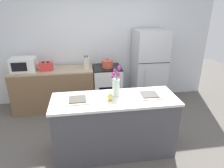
{
  "coord_description": "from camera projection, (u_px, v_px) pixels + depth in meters",
  "views": [
    {
      "loc": [
        -0.43,
        -2.52,
        2.17
      ],
      "look_at": [
        0.0,
        0.25,
        1.04
      ],
      "focal_mm": 32.0,
      "sensor_mm": 36.0,
      "label": 1
    }
  ],
  "objects": [
    {
      "name": "ground_plane",
      "position": [
        114.0,
        150.0,
        3.18
      ],
      "size": [
        10.0,
        10.0,
        0.0
      ],
      "primitive_type": "plane",
      "color": "#59544F"
    },
    {
      "name": "flower_vase",
      "position": [
        116.0,
        85.0,
        2.85
      ],
      "size": [
        0.13,
        0.12,
        0.46
      ],
      "color": "silver",
      "rests_on": "kitchen_island"
    },
    {
      "name": "plate_setting_right",
      "position": [
        149.0,
        95.0,
        2.93
      ],
      "size": [
        0.33,
        0.33,
        0.02
      ],
      "color": "beige",
      "rests_on": "kitchen_island"
    },
    {
      "name": "back_counter",
      "position": [
        54.0,
        89.0,
        4.33
      ],
      "size": [
        1.68,
        0.6,
        0.9
      ],
      "color": "brown",
      "rests_on": "ground_plane"
    },
    {
      "name": "refrigerator",
      "position": [
        149.0,
        68.0,
        4.49
      ],
      "size": [
        0.68,
        0.67,
        1.66
      ],
      "color": "#B7BABC",
      "rests_on": "ground_plane"
    },
    {
      "name": "toaster",
      "position": [
        46.0,
        66.0,
        4.08
      ],
      "size": [
        0.28,
        0.18,
        0.17
      ],
      "color": "red",
      "rests_on": "back_counter"
    },
    {
      "name": "microwave",
      "position": [
        24.0,
        64.0,
        4.04
      ],
      "size": [
        0.48,
        0.37,
        0.27
      ],
      "color": "white",
      "rests_on": "back_counter"
    },
    {
      "name": "back_wall",
      "position": [
        100.0,
        43.0,
        4.51
      ],
      "size": [
        5.2,
        0.08,
        2.7
      ],
      "color": "silver",
      "rests_on": "ground_plane"
    },
    {
      "name": "plate_setting_left",
      "position": [
        78.0,
        100.0,
        2.78
      ],
      "size": [
        0.33,
        0.33,
        0.02
      ],
      "color": "beige",
      "rests_on": "kitchen_island"
    },
    {
      "name": "knife_block",
      "position": [
        86.0,
        63.0,
        4.22
      ],
      "size": [
        0.1,
        0.14,
        0.27
      ],
      "color": "beige",
      "rests_on": "back_counter"
    },
    {
      "name": "stove_range",
      "position": [
        107.0,
        86.0,
        4.5
      ],
      "size": [
        0.6,
        0.61,
        0.9
      ],
      "color": "silver",
      "rests_on": "ground_plane"
    },
    {
      "name": "pear_figurine",
      "position": [
        110.0,
        97.0,
        2.77
      ],
      "size": [
        0.08,
        0.08,
        0.14
      ],
      "color": "#E5CC4C",
      "rests_on": "kitchen_island"
    },
    {
      "name": "cooking_pot",
      "position": [
        108.0,
        64.0,
        4.28
      ],
      "size": [
        0.25,
        0.25,
        0.18
      ],
      "color": "#CC4C38",
      "rests_on": "stove_range"
    },
    {
      "name": "kitchen_island",
      "position": [
        115.0,
        126.0,
        3.01
      ],
      "size": [
        1.8,
        0.66,
        0.92
      ],
      "color": "#4C4C51",
      "rests_on": "ground_plane"
    }
  ]
}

